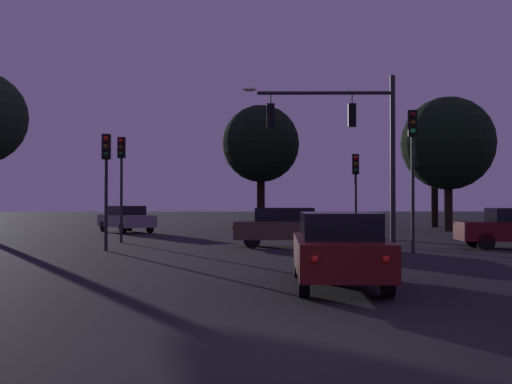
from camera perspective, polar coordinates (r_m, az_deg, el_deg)
ground_plane at (r=31.84m, az=-0.75°, el=-4.05°), size 168.00×168.00×0.00m
traffic_signal_mast_arm at (r=24.60m, az=8.53°, el=5.47°), size 5.93×0.53×6.66m
traffic_light_corner_left at (r=22.04m, az=14.09°, el=3.51°), size 0.33×0.37×4.88m
traffic_light_corner_right at (r=27.39m, az=-12.18°, el=2.15°), size 0.32×0.36×4.52m
traffic_light_median at (r=28.08m, az=9.07°, el=1.17°), size 0.33×0.37×3.87m
traffic_light_far_side at (r=22.88m, az=-13.50°, el=2.15°), size 0.31×0.36×4.16m
car_nearside_lane at (r=13.00m, az=7.48°, el=-5.06°), size 2.03×4.72×1.52m
car_crossing_left at (r=24.11m, az=2.85°, el=-3.16°), size 4.29×1.99×1.52m
car_far_lane at (r=36.73m, az=-11.77°, el=-2.37°), size 3.88×4.58×1.52m
tree_behind_sign at (r=39.13m, az=0.44°, el=4.39°), size 4.82×4.82×7.80m
tree_center_horizon at (r=44.83m, az=15.96°, el=3.32°), size 4.05×4.05×7.09m
tree_right_cluster at (r=39.15m, az=17.10°, el=4.24°), size 5.57×5.57×8.03m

